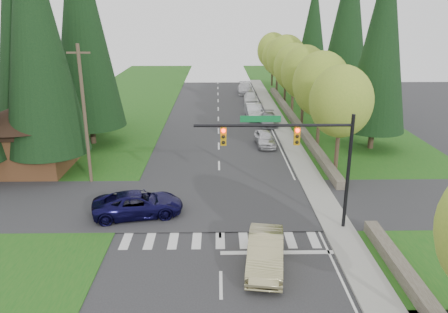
{
  "coord_description": "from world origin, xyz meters",
  "views": [
    {
      "loc": [
        -0.13,
        -18.3,
        12.02
      ],
      "look_at": [
        0.31,
        9.45,
        2.8
      ],
      "focal_mm": 35.0,
      "sensor_mm": 36.0,
      "label": 1
    }
  ],
  "objects_px": {
    "sedan_champagne": "(265,252)",
    "suv_navy": "(138,204)",
    "parked_car_d": "(251,98)",
    "parked_car_e": "(245,88)",
    "parked_car_b": "(269,119)",
    "parked_car_c": "(254,111)",
    "parked_car_a": "(265,138)"
  },
  "relations": [
    {
      "from": "suv_navy",
      "to": "parked_car_c",
      "type": "relative_size",
      "value": 1.09
    },
    {
      "from": "parked_car_b",
      "to": "parked_car_c",
      "type": "height_order",
      "value": "parked_car_c"
    },
    {
      "from": "parked_car_a",
      "to": "parked_car_d",
      "type": "distance_m",
      "value": 19.72
    },
    {
      "from": "parked_car_b",
      "to": "parked_car_c",
      "type": "xyz_separation_m",
      "value": [
        -1.4,
        3.55,
        0.17
      ]
    },
    {
      "from": "parked_car_d",
      "to": "parked_car_b",
      "type": "bearing_deg",
      "value": -82.68
    },
    {
      "from": "parked_car_d",
      "to": "suv_navy",
      "type": "bearing_deg",
      "value": -103.5
    },
    {
      "from": "suv_navy",
      "to": "parked_car_e",
      "type": "distance_m",
      "value": 43.46
    },
    {
      "from": "parked_car_c",
      "to": "parked_car_e",
      "type": "bearing_deg",
      "value": 86.65
    },
    {
      "from": "suv_navy",
      "to": "parked_car_b",
      "type": "distance_m",
      "value": 24.93
    },
    {
      "from": "parked_car_b",
      "to": "parked_car_c",
      "type": "bearing_deg",
      "value": 112.62
    },
    {
      "from": "suv_navy",
      "to": "parked_car_d",
      "type": "xyz_separation_m",
      "value": [
        9.52,
        34.44,
        0.03
      ]
    },
    {
      "from": "suv_navy",
      "to": "parked_car_b",
      "type": "bearing_deg",
      "value": -36.4
    },
    {
      "from": "parked_car_c",
      "to": "sedan_champagne",
      "type": "bearing_deg",
      "value": -96.93
    },
    {
      "from": "sedan_champagne",
      "to": "parked_car_e",
      "type": "bearing_deg",
      "value": 95.2
    },
    {
      "from": "suv_navy",
      "to": "parked_car_a",
      "type": "xyz_separation_m",
      "value": [
        9.38,
        14.73,
        -0.05
      ]
    },
    {
      "from": "suv_navy",
      "to": "parked_car_a",
      "type": "relative_size",
      "value": 1.32
    },
    {
      "from": "sedan_champagne",
      "to": "suv_navy",
      "type": "bearing_deg",
      "value": 148.5
    },
    {
      "from": "suv_navy",
      "to": "parked_car_a",
      "type": "distance_m",
      "value": 17.46
    },
    {
      "from": "sedan_champagne",
      "to": "parked_car_b",
      "type": "xyz_separation_m",
      "value": [
        3.4,
        28.42,
        -0.15
      ]
    },
    {
      "from": "parked_car_a",
      "to": "parked_car_d",
      "type": "height_order",
      "value": "parked_car_d"
    },
    {
      "from": "parked_car_d",
      "to": "parked_car_c",
      "type": "bearing_deg",
      "value": -89.98
    },
    {
      "from": "parked_car_a",
      "to": "parked_car_d",
      "type": "xyz_separation_m",
      "value": [
        0.14,
        19.72,
        0.08
      ]
    },
    {
      "from": "parked_car_c",
      "to": "parked_car_e",
      "type": "height_order",
      "value": "parked_car_c"
    },
    {
      "from": "parked_car_d",
      "to": "parked_car_e",
      "type": "height_order",
      "value": "parked_car_d"
    },
    {
      "from": "suv_navy",
      "to": "parked_car_d",
      "type": "distance_m",
      "value": 35.73
    },
    {
      "from": "parked_car_a",
      "to": "parked_car_c",
      "type": "xyz_separation_m",
      "value": [
        -0.14,
        11.37,
        0.12
      ]
    },
    {
      "from": "parked_car_c",
      "to": "parked_car_e",
      "type": "xyz_separation_m",
      "value": [
        0.0,
        16.37,
        -0.05
      ]
    },
    {
      "from": "parked_car_e",
      "to": "suv_navy",
      "type": "bearing_deg",
      "value": -101.28
    },
    {
      "from": "sedan_champagne",
      "to": "parked_car_b",
      "type": "distance_m",
      "value": 28.62
    },
    {
      "from": "parked_car_d",
      "to": "sedan_champagne",
      "type": "bearing_deg",
      "value": -91.29
    },
    {
      "from": "parked_car_a",
      "to": "parked_car_d",
      "type": "bearing_deg",
      "value": 86.18
    },
    {
      "from": "sedan_champagne",
      "to": "parked_car_e",
      "type": "xyz_separation_m",
      "value": [
        2.0,
        48.34,
        -0.03
      ]
    }
  ]
}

